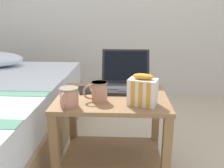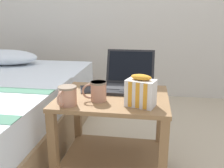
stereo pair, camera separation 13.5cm
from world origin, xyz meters
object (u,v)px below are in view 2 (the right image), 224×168
object	(u,v)px
cell_phone	(87,89)
laptop	(129,81)
mug_front_right	(98,90)
snack_bag	(141,92)
mug_front_left	(67,95)

from	to	relation	value
cell_phone	laptop	bearing A→B (deg)	16.29
mug_front_right	snack_bag	bearing A→B (deg)	-10.55
mug_front_left	mug_front_right	xyz separation A→B (m)	(0.14, 0.09, 0.00)
mug_front_left	snack_bag	distance (m)	0.37
mug_front_left	laptop	bearing A→B (deg)	49.96
mug_front_right	cell_phone	bearing A→B (deg)	121.67
laptop	snack_bag	bearing A→B (deg)	-73.55
laptop	snack_bag	distance (m)	0.30
snack_bag	cell_phone	distance (m)	0.40
laptop	mug_front_right	bearing A→B (deg)	-119.62
mug_front_left	mug_front_right	bearing A→B (deg)	31.59
mug_front_right	snack_bag	xyz separation A→B (m)	(0.23, -0.04, 0.02)
mug_front_right	cell_phone	world-z (taller)	mug_front_right
mug_front_right	cell_phone	xyz separation A→B (m)	(-0.11, 0.17, -0.05)
mug_front_right	snack_bag	size ratio (longest dim) A/B	0.79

